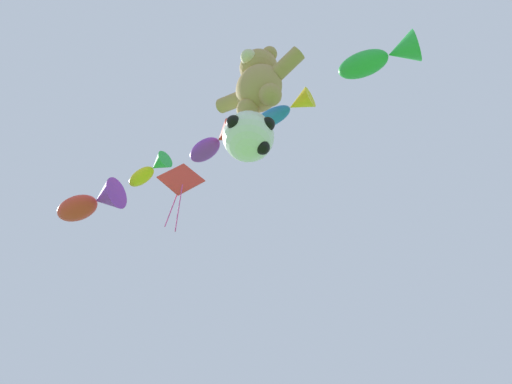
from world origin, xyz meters
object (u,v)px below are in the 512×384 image
soccer_ball_kite (249,136)px  diamond_kite (180,183)px  fish_kite_goldfin (150,170)px  fish_kite_cobalt (286,110)px  fish_kite_crimson (92,203)px  fish_kite_emerald (383,57)px  fish_kite_violet (215,142)px  teddy_bear_kite (259,81)px

soccer_ball_kite → diamond_kite: (-3.81, 1.62, 2.99)m
fish_kite_goldfin → diamond_kite: diamond_kite is taller
fish_kite_cobalt → fish_kite_goldfin: (-4.21, -0.43, 0.49)m
fish_kite_crimson → diamond_kite: size_ratio=0.71×
soccer_ball_kite → fish_kite_emerald: size_ratio=0.55×
fish_kite_emerald → fish_kite_violet: fish_kite_emerald is taller
fish_kite_goldfin → diamond_kite: size_ratio=0.47×
fish_kite_crimson → diamond_kite: (2.16, 1.29, 0.58)m
fish_kite_goldfin → diamond_kite: bearing=85.1°
teddy_bear_kite → fish_kite_emerald: bearing=40.1°
teddy_bear_kite → diamond_kite: diamond_kite is taller
soccer_ball_kite → fish_kite_violet: bearing=154.3°
teddy_bear_kite → diamond_kite: bearing=156.5°
soccer_ball_kite → fish_kite_crimson: fish_kite_crimson is taller
fish_kite_violet → fish_kite_crimson: 4.21m
fish_kite_violet → diamond_kite: 2.23m
soccer_ball_kite → fish_kite_crimson: (-5.97, 0.33, 2.41)m
fish_kite_goldfin → fish_kite_crimson: 2.09m
fish_kite_cobalt → fish_kite_crimson: (-6.28, -0.67, 0.35)m
diamond_kite → fish_kite_crimson: bearing=-149.3°
teddy_bear_kite → soccer_ball_kite: bearing=151.9°
fish_kite_cobalt → diamond_kite: diamond_kite is taller
fish_kite_cobalt → fish_kite_emerald: bearing=16.8°
fish_kite_emerald → fish_kite_goldfin: 6.75m
diamond_kite → fish_kite_emerald: bearing=1.0°
soccer_ball_kite → diamond_kite: 5.11m
fish_kite_crimson → diamond_kite: diamond_kite is taller
soccer_ball_kite → fish_kite_violet: 3.12m
teddy_bear_kite → fish_kite_goldfin: (-4.31, 0.79, 1.05)m
teddy_bear_kite → fish_kite_emerald: (2.32, 1.95, 1.56)m
fish_kite_violet → diamond_kite: (-2.01, 0.75, 0.60)m
soccer_ball_kite → fish_kite_violet: (-1.80, 0.87, 2.39)m
fish_kite_cobalt → fish_kite_goldfin: bearing=-174.1°
fish_kite_cobalt → diamond_kite: size_ratio=0.53×
fish_kite_violet → fish_kite_emerald: bearing=10.9°
fish_kite_violet → soccer_ball_kite: bearing=-25.7°
soccer_ball_kite → fish_kite_emerald: (2.73, 1.73, 3.07)m
fish_kite_crimson → diamond_kite: bearing=30.7°
soccer_ball_kite → fish_kite_crimson: 6.45m
teddy_bear_kite → fish_kite_emerald: 3.41m
teddy_bear_kite → soccer_ball_kite: size_ratio=2.02×
fish_kite_emerald → fish_kite_crimson: 8.84m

